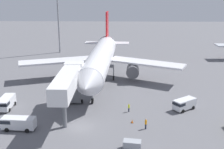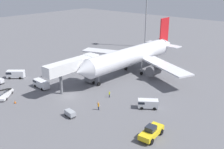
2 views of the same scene
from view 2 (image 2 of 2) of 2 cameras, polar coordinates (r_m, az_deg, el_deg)
ground_plane at (r=65.46m, az=-9.54°, el=-4.70°), size 300.00×300.00×0.00m
airplane_at_gate at (r=78.85m, az=4.51°, el=4.06°), size 40.28×42.88×15.15m
jet_bridge at (r=67.98m, az=-7.91°, el=1.83°), size 3.47×16.22×8.07m
pushback_tug at (r=48.85m, az=8.55°, el=-12.28°), size 2.95×6.05×2.43m
belt_loader_truck at (r=68.97m, az=-22.17°, el=-3.98°), size 5.39×5.79×3.05m
service_van_near_left at (r=80.87m, az=-20.38°, el=0.13°), size 5.00×4.68×2.29m
service_van_mid_center at (r=71.69m, az=-15.25°, el=-1.89°), size 5.34×2.31×2.06m
service_van_rear_left at (r=58.92m, az=7.73°, el=-6.25°), size 4.72×4.14×2.02m
service_van_far_center at (r=79.81m, az=-12.60°, el=0.61°), size 2.42×5.12×2.12m
baggage_cart_far_left at (r=55.82m, az=-9.13°, el=-8.37°), size 2.61×1.63×1.35m
baggage_cart_mid_left at (r=78.28m, az=-23.30°, el=-1.30°), size 2.46×1.74×1.45m
ground_crew_worker_foreground at (r=63.68m, az=-0.58°, el=-4.29°), size 0.42×0.42×1.60m
ground_crew_worker_midground at (r=57.81m, az=-2.97°, el=-6.87°), size 0.46×0.46×1.77m
safety_cone_alpha at (r=64.94m, az=-20.40°, el=-5.59°), size 0.50×0.50×0.76m
safety_cone_bravo at (r=60.69m, az=-3.06°, el=-6.17°), size 0.40×0.40×0.61m
apron_light_mast at (r=110.99m, az=7.61°, el=15.89°), size 2.40×2.40×28.48m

